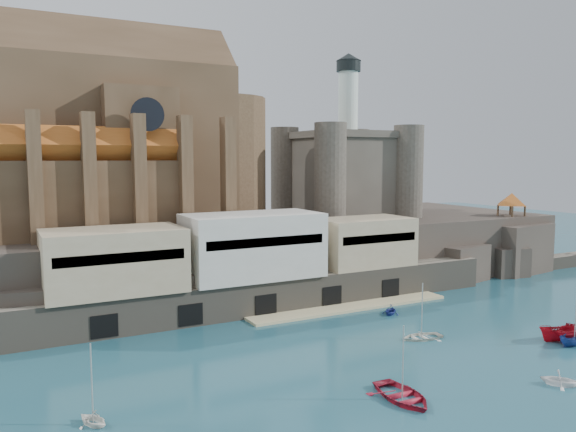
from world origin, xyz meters
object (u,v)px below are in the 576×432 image
at_px(boat_0, 402,399).
at_px(castle_keep, 344,169).
at_px(boat_1, 560,385).
at_px(pavilion, 512,201).
at_px(boat_2, 574,345).
at_px(church, 114,146).

bearing_deg(boat_0, castle_keep, 64.72).
bearing_deg(boat_1, castle_keep, 38.30).
distance_m(pavilion, boat_2, 43.61).
height_order(church, boat_2, church).
bearing_deg(castle_keep, church, 178.89).
relative_size(church, castle_keep, 1.60).
relative_size(boat_1, boat_2, 0.73).
distance_m(boat_0, boat_1, 15.08).
bearing_deg(boat_0, church, 108.21).
xyz_separation_m(church, castle_keep, (40.21, -0.78, -3.81)).
xyz_separation_m(church, boat_1, (28.12, -54.41, -22.13)).
relative_size(boat_0, boat_2, 1.41).
relative_size(church, boat_1, 13.97).
relative_size(pavilion, boat_0, 0.98).
bearing_deg(pavilion, boat_0, -146.82).
bearing_deg(boat_0, boat_1, -13.38).
distance_m(boat_1, boat_2, 13.03).
bearing_deg(boat_2, boat_1, 116.58).
bearing_deg(church, pavilion, -13.48).
height_order(boat_0, boat_1, boat_0).
relative_size(castle_keep, boat_0, 4.51).
height_order(castle_keep, boat_1, castle_keep).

